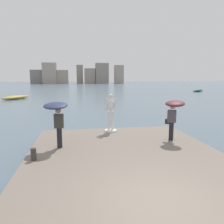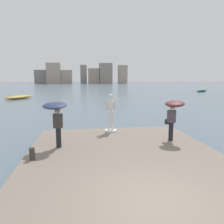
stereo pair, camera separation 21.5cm
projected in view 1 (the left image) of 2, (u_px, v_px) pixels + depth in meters
name	position (u px, v px, depth m)	size (l,w,h in m)	color
ground_plane	(86.00, 95.00, 44.42)	(400.00, 400.00, 0.00)	slate
pier	(132.00, 168.00, 7.78)	(7.80, 10.93, 0.40)	slate
statue_white_figure	(111.00, 115.00, 12.09)	(0.69, 0.69, 2.13)	white
onlooker_left	(57.00, 113.00, 9.18)	(1.13, 1.15, 2.01)	black
onlooker_right	(174.00, 110.00, 10.31)	(1.29, 1.29, 1.98)	black
mooring_bollard	(34.00, 154.00, 7.91)	(0.20, 0.20, 0.45)	#38332D
boat_near	(198.00, 90.00, 55.90)	(4.80, 3.80, 0.62)	#336B5B
boat_mid	(16.00, 97.00, 35.39)	(4.10, 5.31, 0.62)	#B2993D
distant_skyline	(76.00, 75.00, 141.54)	(59.76, 13.42, 13.35)	gray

